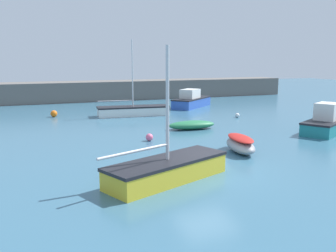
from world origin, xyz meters
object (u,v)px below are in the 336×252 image
(motorboat_grey_hull, at_px, (191,100))
(mooring_buoy_white, at_px, (237,115))
(rowboat_blue_near, at_px, (192,125))
(mooring_buoy_orange, at_px, (54,114))
(cabin_cruiser_white, at_px, (328,122))
(sailboat_short_mast, at_px, (167,169))
(sailboat_tall_mast, at_px, (133,111))
(mooring_buoy_pink, at_px, (149,137))
(rowboat_with_red_cover, at_px, (240,144))

(motorboat_grey_hull, relative_size, mooring_buoy_white, 14.74)
(rowboat_blue_near, height_order, mooring_buoy_orange, rowboat_blue_near)
(mooring_buoy_orange, bearing_deg, cabin_cruiser_white, -39.76)
(mooring_buoy_white, bearing_deg, sailboat_short_mast, -131.34)
(sailboat_tall_mast, bearing_deg, mooring_buoy_pink, -95.35)
(mooring_buoy_white, bearing_deg, rowboat_with_red_cover, -121.48)
(motorboat_grey_hull, bearing_deg, rowboat_blue_near, -155.02)
(sailboat_tall_mast, height_order, mooring_buoy_pink, sailboat_tall_mast)
(motorboat_grey_hull, distance_m, sailboat_tall_mast, 7.70)
(motorboat_grey_hull, xyz_separation_m, sailboat_tall_mast, (-6.96, -3.30, -0.23))
(cabin_cruiser_white, bearing_deg, motorboat_grey_hull, 72.57)
(rowboat_blue_near, bearing_deg, mooring_buoy_white, -145.84)
(mooring_buoy_pink, relative_size, mooring_buoy_white, 1.19)
(mooring_buoy_orange, bearing_deg, rowboat_with_red_cover, -63.86)
(mooring_buoy_pink, distance_m, mooring_buoy_white, 11.07)
(cabin_cruiser_white, bearing_deg, rowboat_with_red_cover, 168.65)
(cabin_cruiser_white, relative_size, mooring_buoy_orange, 10.43)
(rowboat_with_red_cover, distance_m, motorboat_grey_hull, 18.15)
(rowboat_with_red_cover, bearing_deg, motorboat_grey_hull, 174.64)
(sailboat_short_mast, bearing_deg, cabin_cruiser_white, -0.02)
(motorboat_grey_hull, xyz_separation_m, cabin_cruiser_white, (2.80, -14.83, -0.03))
(rowboat_blue_near, height_order, sailboat_tall_mast, sailboat_tall_mast)
(rowboat_with_red_cover, bearing_deg, rowboat_blue_near, -171.57)
(sailboat_tall_mast, height_order, mooring_buoy_orange, sailboat_tall_mast)
(mooring_buoy_pink, bearing_deg, rowboat_blue_near, 32.33)
(sailboat_short_mast, xyz_separation_m, cabin_cruiser_white, (13.38, 5.31, 0.17))
(mooring_buoy_orange, bearing_deg, motorboat_grey_hull, 6.62)
(motorboat_grey_hull, height_order, cabin_cruiser_white, cabin_cruiser_white)
(rowboat_with_red_cover, distance_m, cabin_cruiser_white, 8.61)
(cabin_cruiser_white, bearing_deg, mooring_buoy_orange, 112.11)
(sailboat_short_mast, height_order, mooring_buoy_white, sailboat_short_mast)
(rowboat_blue_near, height_order, motorboat_grey_hull, motorboat_grey_hull)
(mooring_buoy_white, bearing_deg, mooring_buoy_orange, 156.97)
(rowboat_blue_near, relative_size, sailboat_short_mast, 0.59)
(sailboat_short_mast, bearing_deg, motorboat_grey_hull, 40.62)
(rowboat_with_red_cover, relative_size, sailboat_short_mast, 0.52)
(rowboat_blue_near, bearing_deg, sailboat_short_mast, 64.12)
(rowboat_with_red_cover, xyz_separation_m, mooring_buoy_pink, (-3.44, 4.24, -0.21))
(sailboat_tall_mast, distance_m, mooring_buoy_white, 8.63)
(sailboat_short_mast, height_order, motorboat_grey_hull, sailboat_short_mast)
(motorboat_grey_hull, height_order, mooring_buoy_pink, motorboat_grey_hull)
(motorboat_grey_hull, bearing_deg, cabin_cruiser_white, -119.06)
(mooring_buoy_orange, relative_size, mooring_buoy_white, 1.50)
(sailboat_tall_mast, relative_size, mooring_buoy_white, 17.26)
(rowboat_with_red_cover, bearing_deg, cabin_cruiser_white, 118.86)
(sailboat_tall_mast, bearing_deg, rowboat_with_red_cover, -78.03)
(rowboat_with_red_cover, relative_size, sailboat_tall_mast, 0.48)
(rowboat_blue_near, xyz_separation_m, mooring_buoy_orange, (-8.17, 9.09, -0.02))
(rowboat_with_red_cover, xyz_separation_m, mooring_buoy_orange, (-7.74, 15.78, -0.15))
(rowboat_blue_near, bearing_deg, motorboat_grey_hull, -110.82)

